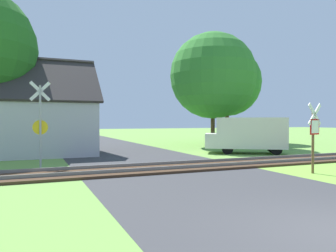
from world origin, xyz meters
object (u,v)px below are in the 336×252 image
stop_sign_near (314,132)px  tree_far (227,82)px  crossing_sign_far (40,120)px  house (22,125)px  mail_truck (248,134)px  tree_right (213,76)px

stop_sign_near → tree_far: size_ratio=0.30×
crossing_sign_far → tree_far: (16.96, 11.39, 3.68)m
stop_sign_near → house: house is taller
crossing_sign_far → mail_truck: size_ratio=0.73×
crossing_sign_far → tree_right: size_ratio=0.42×
mail_truck → crossing_sign_far: bearing=129.5°
stop_sign_near → mail_truck: 7.89m
house → tree_right: bearing=4.8°
stop_sign_near → tree_far: bearing=-125.9°
house → mail_truck: bearing=-19.2°
house → tree_right: tree_right is taller
crossing_sign_far → mail_truck: bearing=5.9°
tree_right → tree_far: size_ratio=1.01×
crossing_sign_far → house: bearing=96.3°
house → mail_truck: size_ratio=1.66×
tree_right → stop_sign_near: bearing=-104.1°
crossing_sign_far → stop_sign_near: bearing=-32.9°
house → tree_right: size_ratio=0.94×
stop_sign_near → mail_truck: (2.47, 7.48, -0.36)m
stop_sign_near → tree_right: tree_right is taller
stop_sign_near → tree_far: (7.29, 17.25, 4.15)m
house → tree_far: (17.80, 5.31, 3.93)m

